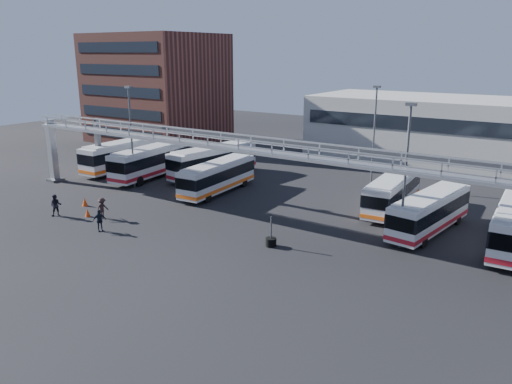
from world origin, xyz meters
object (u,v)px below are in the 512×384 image
Objects in this scene: bus_3 at (218,176)px; bus_7 at (430,211)px; cone_right at (85,202)px; bus_0 at (125,154)px; bus_6 at (393,192)px; light_pole_mid at (406,169)px; pedestrian_d at (99,220)px; bus_2 at (213,160)px; cone_left at (88,213)px; bus_1 at (152,160)px; pedestrian_c at (102,208)px; tire_stack at (271,241)px; light_pole_back at (374,131)px; light_pole_left at (131,132)px; pedestrian_b at (56,205)px.

bus_3 is 20.38m from bus_7.
bus_0 is at bearing 123.10° from cone_right.
bus_6 is at bearing 145.62° from bus_7.
bus_7 is (0.82, 4.26, -4.02)m from light_pole_mid.
pedestrian_d is (-16.99, -17.76, -0.83)m from bus_6.
cone_left is at bearing -83.15° from bus_2.
cone_left is (5.32, -12.94, -1.57)m from bus_1.
light_pole_mid is 28.02m from cone_right.
bus_3 reaches higher than pedestrian_c.
pedestrian_d is (9.04, -14.70, -1.05)m from bus_1.
tire_stack is (19.10, 1.19, -0.01)m from cone_right.
light_pole_back reaches higher than bus_6.
tire_stack reaches higher than cone_left.
bus_3 is (9.89, -0.97, -0.20)m from bus_1.
bus_3 is 12.01m from pedestrian_c.
pedestrian_d is at bearing -137.00° from bus_6.
bus_6 reaches higher than cone_left.
bus_3 is at bearing 142.83° from tire_stack.
light_pole_left is 11.12m from pedestrian_c.
bus_1 is at bearing 27.22° from pedestrian_c.
pedestrian_c is at bearing -144.29° from bus_6.
bus_1 reaches higher than bus_7.
light_pole_left is 0.88× the size of bus_1.
bus_3 reaches higher than cone_right.
bus_0 is (-6.51, 4.71, -3.80)m from light_pole_left.
bus_3 is (8.44, 3.08, -4.01)m from light_pole_left.
bus_7 is (30.27, -0.78, -0.21)m from bus_1.
pedestrian_d is at bearing -97.50° from bus_3.
pedestrian_b is at bearing 114.51° from pedestrian_c.
pedestrian_c is 4.41m from cone_right.
bus_6 is 13.24× the size of cone_right.
bus_3 is at bearing 21.74° from pedestrian_d.
tire_stack is at bearing -111.63° from bus_6.
bus_0 is at bearing -178.86° from bus_6.
light_pole_mid is at bearing -61.93° from light_pole_back.
light_pole_back is 13.21× the size of cone_right.
light_pole_left reaches higher than bus_6.
cone_right is at bearing -176.44° from tire_stack.
cone_right is at bearing -58.73° from bus_0.
cone_right is (1.17, -7.08, -5.34)m from light_pole_left.
light_pole_back is at bearing 137.23° from bus_7.
cone_right is at bearing 70.08° from pedestrian_c.
pedestrian_b is (-22.98, -17.38, -0.75)m from bus_6.
pedestrian_c is 15.19m from tire_stack.
bus_2 is 18.36m from pedestrian_b.
light_pole_left reaches higher than cone_left.
tire_stack is at bearing -44.12° from pedestrian_d.
light_pole_back is at bearing -34.27° from pedestrian_c.
tire_stack is (12.68, 4.76, -0.49)m from pedestrian_d.
pedestrian_c is (-14.68, -22.49, -4.83)m from light_pole_back.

